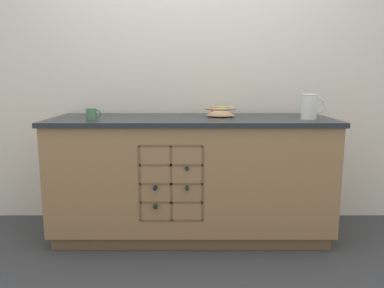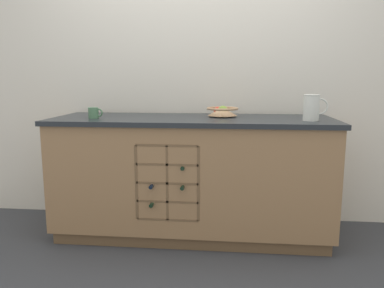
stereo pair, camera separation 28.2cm
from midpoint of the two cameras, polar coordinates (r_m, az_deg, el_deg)
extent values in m
plane|color=#383A3F|center=(3.03, -2.74, -13.37)|extent=(14.00, 14.00, 0.00)
cube|color=silver|center=(3.19, -2.57, 11.31)|extent=(4.44, 0.06, 2.55)
cube|color=brown|center=(3.01, -2.75, -12.59)|extent=(1.98, 0.61, 0.09)
cube|color=#99724C|center=(2.87, -2.82, -4.50)|extent=(2.04, 0.67, 0.78)
cube|color=#23282D|center=(2.80, -2.89, 3.66)|extent=(2.08, 0.71, 0.03)
cube|color=brown|center=(2.65, -6.03, -5.53)|extent=(0.43, 0.01, 0.52)
cube|color=brown|center=(2.64, -10.81, -5.76)|extent=(0.02, 0.10, 0.52)
cube|color=brown|center=(2.59, -1.40, -5.87)|extent=(0.02, 0.10, 0.52)
cube|color=brown|center=(2.69, -6.05, -11.23)|extent=(0.43, 0.10, 0.02)
cube|color=brown|center=(2.64, -6.10, -8.57)|extent=(0.43, 0.10, 0.02)
cube|color=brown|center=(2.60, -6.15, -5.83)|extent=(0.43, 0.10, 0.02)
cube|color=brown|center=(2.57, -6.20, -3.02)|extent=(0.43, 0.10, 0.02)
cube|color=brown|center=(2.54, -6.26, -0.14)|extent=(0.43, 0.10, 0.02)
cube|color=brown|center=(2.60, -6.15, -5.83)|extent=(0.02, 0.10, 0.52)
cylinder|color=black|center=(2.75, -8.11, -8.30)|extent=(0.07, 0.20, 0.07)
cylinder|color=black|center=(2.62, -8.57, -9.28)|extent=(0.03, 0.09, 0.03)
cylinder|color=black|center=(2.72, -8.17, -5.66)|extent=(0.07, 0.20, 0.07)
cylinder|color=black|center=(2.58, -8.63, -6.52)|extent=(0.03, 0.09, 0.03)
cylinder|color=black|center=(2.68, -3.66, -5.83)|extent=(0.07, 0.19, 0.07)
cylinder|color=black|center=(2.55, -3.85, -6.64)|extent=(0.03, 0.08, 0.03)
cylinder|color=black|center=(2.69, -3.63, -2.88)|extent=(0.07, 0.21, 0.07)
cylinder|color=black|center=(2.55, -3.84, -3.61)|extent=(0.03, 0.09, 0.03)
cylinder|color=tan|center=(2.88, 1.66, 4.30)|extent=(0.11, 0.11, 0.01)
cone|color=tan|center=(2.88, 1.67, 5.01)|extent=(0.22, 0.22, 0.06)
torus|color=tan|center=(2.88, 1.67, 5.45)|extent=(0.24, 0.24, 0.02)
sphere|color=#7FA838|center=(2.87, 1.74, 5.10)|extent=(0.08, 0.08, 0.08)
sphere|color=red|center=(2.92, 0.94, 5.07)|extent=(0.07, 0.07, 0.07)
cylinder|color=silver|center=(2.75, 14.76, 5.50)|extent=(0.11, 0.11, 0.18)
torus|color=silver|center=(2.75, 14.83, 7.29)|extent=(0.11, 0.11, 0.01)
torus|color=silver|center=(2.77, 15.90, 5.66)|extent=(0.11, 0.01, 0.11)
cylinder|color=#4C7A56|center=(2.80, -17.83, 4.39)|extent=(0.07, 0.07, 0.08)
torus|color=#4C7A56|center=(2.79, -17.07, 4.44)|extent=(0.06, 0.01, 0.06)
camera|label=1|loc=(0.14, -92.86, -0.50)|focal=35.00mm
camera|label=2|loc=(0.14, 87.14, 0.50)|focal=35.00mm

